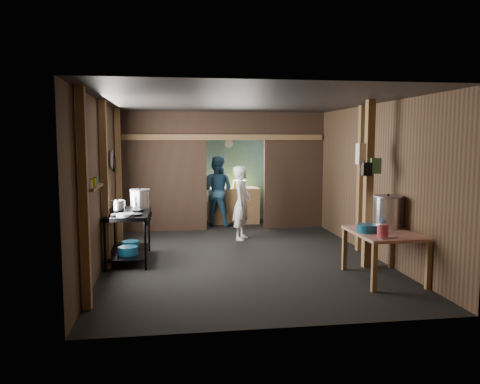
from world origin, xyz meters
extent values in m
cube|color=black|center=(0.00, 0.00, 0.00)|extent=(4.50, 7.00, 0.00)
cube|color=#2C2A27|center=(0.00, 0.00, 2.60)|extent=(4.50, 7.00, 0.00)
cube|color=brown|center=(0.00, 3.50, 1.30)|extent=(4.50, 0.00, 2.60)
cube|color=brown|center=(0.00, -3.50, 1.30)|extent=(4.50, 0.00, 2.60)
cube|color=brown|center=(-2.25, 0.00, 1.30)|extent=(0.00, 7.00, 2.60)
cube|color=brown|center=(2.25, 0.00, 1.30)|extent=(0.00, 7.00, 2.60)
cube|color=#422E21|center=(-1.32, 2.20, 1.30)|extent=(1.85, 0.10, 2.60)
cube|color=#422E21|center=(1.57, 2.20, 1.30)|extent=(1.35, 0.10, 2.60)
cube|color=#422E21|center=(0.25, 2.20, 2.30)|extent=(1.30, 0.10, 0.60)
cube|color=#6EACA8|center=(0.00, 3.44, 1.25)|extent=(4.40, 0.06, 2.50)
cube|color=olive|center=(0.30, 2.95, 0.42)|extent=(1.20, 0.50, 0.85)
cylinder|color=white|center=(0.25, 3.40, 1.90)|extent=(0.20, 0.03, 0.20)
cube|color=olive|center=(-2.18, -2.60, 1.30)|extent=(0.10, 0.12, 2.60)
cube|color=olive|center=(-2.18, -0.80, 1.30)|extent=(0.10, 0.12, 2.60)
cube|color=olive|center=(-2.18, 1.20, 1.30)|extent=(0.10, 0.12, 2.60)
cube|color=olive|center=(2.18, -0.20, 1.30)|extent=(0.10, 0.12, 2.60)
cube|color=olive|center=(1.85, -1.30, 1.30)|extent=(0.12, 0.12, 2.60)
cube|color=olive|center=(0.00, 2.15, 2.05)|extent=(4.40, 0.12, 0.12)
cylinder|color=gray|center=(-2.21, 0.40, 1.65)|extent=(0.03, 0.34, 0.34)
cylinder|color=black|center=(-2.21, 0.80, 1.55)|extent=(0.03, 0.30, 0.30)
cube|color=olive|center=(-2.15, -2.10, 1.40)|extent=(0.14, 0.80, 0.03)
cylinder|color=white|center=(-2.15, -2.35, 1.47)|extent=(0.07, 0.07, 0.10)
cylinder|color=#C7C600|center=(-2.15, -2.10, 1.47)|extent=(0.08, 0.08, 0.10)
cylinder|color=#488953|center=(-2.15, -1.88, 1.47)|extent=(0.06, 0.06, 0.10)
cube|color=white|center=(1.80, -1.22, 1.78)|extent=(0.22, 0.15, 0.32)
cube|color=#488953|center=(1.92, -1.36, 1.60)|extent=(0.16, 0.12, 0.24)
cube|color=black|center=(1.78, -1.38, 1.55)|extent=(0.14, 0.10, 0.20)
cylinder|color=silver|center=(-2.05, 0.12, 0.88)|extent=(0.20, 0.20, 0.11)
cylinder|color=#135377|center=(-1.88, -0.60, 0.23)|extent=(0.32, 0.32, 0.13)
cylinder|color=#135377|center=(-1.88, -0.10, 0.22)|extent=(0.29, 0.29, 0.12)
cylinder|color=#135377|center=(1.58, -1.94, 0.74)|extent=(0.37, 0.37, 0.11)
cylinder|color=#BB3E49|center=(1.63, -2.31, 0.78)|extent=(0.16, 0.16, 0.18)
cube|color=silver|center=(1.69, -2.39, 0.69)|extent=(0.29, 0.14, 0.01)
cylinder|color=#C7C600|center=(0.45, 2.95, 0.94)|extent=(0.32, 0.32, 0.18)
cylinder|color=#AE4E24|center=(0.00, 2.95, 0.92)|extent=(0.12, 0.12, 0.15)
imported|color=white|center=(0.22, 1.06, 0.74)|extent=(0.54, 0.64, 1.48)
imported|color=#27506F|center=(-0.12, 2.71, 0.81)|extent=(0.97, 0.88, 1.63)
camera|label=1|loc=(-1.18, -8.27, 2.00)|focal=35.65mm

